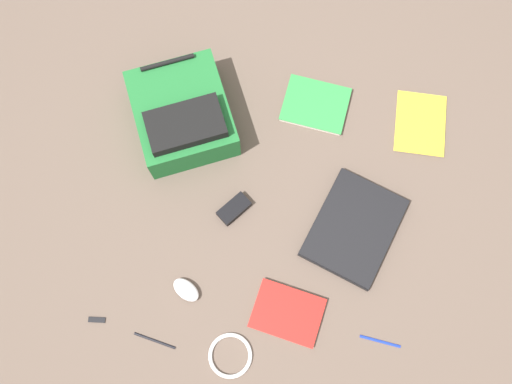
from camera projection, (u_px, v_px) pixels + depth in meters
ground_plane at (264, 204)px, 1.94m from camera, size 3.88×3.88×0.00m
backpack at (183, 115)px, 1.96m from camera, size 0.50×0.48×0.18m
laptop at (354, 228)px, 1.90m from camera, size 0.41×0.35×0.03m
book_red at (287, 313)px, 1.82m from camera, size 0.19×0.24×0.02m
book_comic at (315, 105)px, 2.04m from camera, size 0.20×0.24×0.02m
book_manual at (420, 124)px, 2.03m from camera, size 0.27×0.21×0.01m
computer_mouse at (186, 290)px, 1.84m from camera, size 0.10×0.12×0.03m
cable_coil at (230, 356)px, 1.79m from camera, size 0.15×0.15×0.01m
power_brick at (234, 209)px, 1.92m from camera, size 0.13×0.12×0.03m
pen_black at (380, 341)px, 1.80m from camera, size 0.01×0.14×0.01m
pen_blue at (155, 341)px, 1.81m from camera, size 0.02×0.15×0.01m
usb_stick at (97, 320)px, 1.83m from camera, size 0.03×0.06×0.01m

